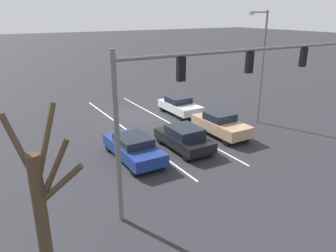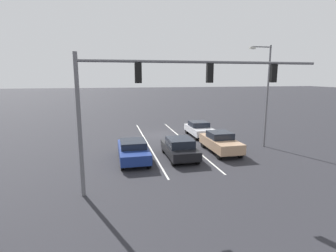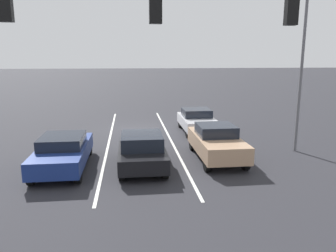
# 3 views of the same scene
# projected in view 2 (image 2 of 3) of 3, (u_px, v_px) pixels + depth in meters

# --- Properties ---
(ground_plane) EXTENTS (240.00, 240.00, 0.00)m
(ground_plane) POSITION_uv_depth(u_px,v_px,m) (160.00, 135.00, 26.24)
(ground_plane) COLOR #28282D
(lane_stripe_left_divider) EXTENTS (0.12, 17.49, 0.01)m
(lane_stripe_left_divider) POSITION_uv_depth(u_px,v_px,m) (185.00, 141.00, 23.97)
(lane_stripe_left_divider) COLOR silver
(lane_stripe_left_divider) RESTS_ON ground_plane
(lane_stripe_center_divider) EXTENTS (0.12, 17.49, 0.01)m
(lane_stripe_center_divider) POSITION_uv_depth(u_px,v_px,m) (147.00, 143.00, 23.23)
(lane_stripe_center_divider) COLOR silver
(lane_stripe_center_divider) RESTS_ON ground_plane
(car_tan_leftlane_front) EXTENTS (1.89, 4.41, 1.58)m
(car_tan_leftlane_front) POSITION_uv_depth(u_px,v_px,m) (220.00, 142.00, 20.15)
(car_tan_leftlane_front) COLOR tan
(car_tan_leftlane_front) RESTS_ON ground_plane
(car_navy_rightlane_front) EXTENTS (1.95, 4.75, 1.42)m
(car_navy_rightlane_front) POSITION_uv_depth(u_px,v_px,m) (133.00, 150.00, 18.23)
(car_navy_rightlane_front) COLOR navy
(car_navy_rightlane_front) RESTS_ON ground_plane
(car_black_midlane_front) EXTENTS (1.94, 4.16, 1.46)m
(car_black_midlane_front) POSITION_uv_depth(u_px,v_px,m) (180.00, 148.00, 18.71)
(car_black_midlane_front) COLOR black
(car_black_midlane_front) RESTS_ON ground_plane
(car_silver_leftlane_second) EXTENTS (1.94, 4.11, 1.42)m
(car_silver_leftlane_second) POSITION_uv_depth(u_px,v_px,m) (199.00, 129.00, 25.63)
(car_silver_leftlane_second) COLOR silver
(car_silver_leftlane_second) RESTS_ON ground_plane
(traffic_signal_gantry) EXTENTS (12.54, 0.37, 6.86)m
(traffic_signal_gantry) POSITION_uv_depth(u_px,v_px,m) (165.00, 88.00, 12.84)
(traffic_signal_gantry) COLOR slate
(traffic_signal_gantry) RESTS_ON ground_plane
(street_lamp_left_shoulder) EXTENTS (1.87, 0.24, 8.19)m
(street_lamp_left_shoulder) POSITION_uv_depth(u_px,v_px,m) (266.00, 90.00, 21.05)
(street_lamp_left_shoulder) COLOR slate
(street_lamp_left_shoulder) RESTS_ON ground_plane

